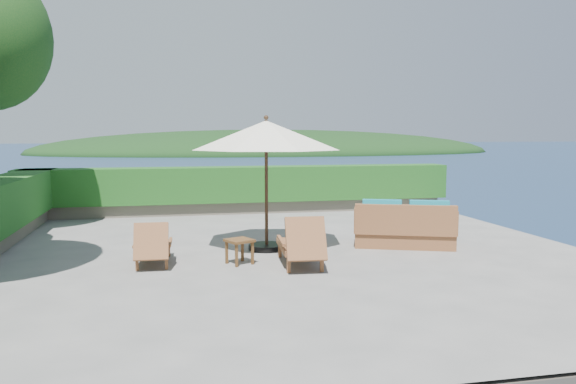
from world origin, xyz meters
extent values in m
plane|color=gray|center=(0.00, 0.00, 0.00)|extent=(12.00, 12.00, 0.00)
cube|color=#4D463D|center=(0.00, 0.00, -1.55)|extent=(12.00, 12.00, 3.00)
ellipsoid|color=black|center=(25.00, 140.00, -3.00)|extent=(126.00, 57.60, 12.60)
cube|color=#655D51|center=(0.00, 5.60, 0.18)|extent=(12.00, 0.60, 0.36)
cube|color=#1D4C15|center=(0.00, 5.60, 0.85)|extent=(12.40, 0.90, 1.00)
cylinder|color=black|center=(-0.24, 0.32, 0.06)|extent=(0.86, 0.86, 0.11)
cylinder|color=#342113|center=(-0.24, 0.32, 1.29)|extent=(0.08, 0.08, 2.57)
cone|color=white|center=(-0.24, 0.32, 2.28)|extent=(3.55, 3.55, 0.57)
sphere|color=#342113|center=(-0.24, 0.32, 2.62)|extent=(0.11, 0.11, 0.09)
cube|color=brown|center=(-2.68, -0.91, 0.11)|extent=(0.05, 0.05, 0.23)
cube|color=brown|center=(-2.20, -0.93, 0.11)|extent=(0.05, 0.05, 0.23)
cube|color=brown|center=(-2.64, 0.13, 0.11)|extent=(0.05, 0.05, 0.23)
cube|color=brown|center=(-2.15, 0.11, 0.11)|extent=(0.05, 0.05, 0.23)
cube|color=brown|center=(-2.41, -0.31, 0.26)|extent=(0.62, 1.16, 0.08)
cube|color=brown|center=(-2.44, -0.97, 0.51)|extent=(0.59, 0.39, 0.61)
cube|color=brown|center=(-2.72, -0.48, 0.39)|extent=(0.08, 0.74, 0.04)
cube|color=brown|center=(-2.13, -0.50, 0.39)|extent=(0.08, 0.74, 0.04)
cube|color=brown|center=(-0.21, -1.61, 0.13)|extent=(0.06, 0.06, 0.26)
cube|color=brown|center=(0.35, -1.65, 0.13)|extent=(0.06, 0.06, 0.26)
cube|color=brown|center=(-0.12, -0.40, 0.13)|extent=(0.06, 0.06, 0.26)
cube|color=brown|center=(0.45, -0.45, 0.13)|extent=(0.06, 0.06, 0.26)
cube|color=brown|center=(0.13, -0.93, 0.30)|extent=(0.76, 1.35, 0.09)
cube|color=brown|center=(0.07, -1.68, 0.58)|extent=(0.69, 0.47, 0.70)
cube|color=brown|center=(-0.23, -1.10, 0.45)|extent=(0.13, 0.86, 0.05)
cube|color=brown|center=(0.45, -1.15, 0.45)|extent=(0.13, 0.86, 0.05)
cube|color=brown|center=(-1.01, -1.01, 0.20)|extent=(0.05, 0.05, 0.40)
cube|color=brown|center=(-0.71, -0.87, 0.20)|extent=(0.05, 0.05, 0.40)
cube|color=brown|center=(-1.14, -0.71, 0.20)|extent=(0.05, 0.05, 0.40)
cube|color=brown|center=(-0.84, -0.57, 0.20)|extent=(0.05, 0.05, 0.40)
cube|color=brown|center=(-0.93, -0.79, 0.43)|extent=(0.56, 0.56, 0.05)
cube|color=brown|center=(2.61, 0.14, 0.22)|extent=(2.21, 1.64, 0.44)
cube|color=brown|center=(2.45, -0.29, 0.61)|extent=(1.91, 0.85, 0.61)
cube|color=brown|center=(1.73, 0.48, 0.55)|extent=(0.48, 0.97, 0.50)
cube|color=brown|center=(3.50, -0.20, 0.55)|extent=(0.48, 0.97, 0.50)
cube|color=teal|center=(2.20, 0.36, 0.54)|extent=(1.09, 1.05, 0.20)
cube|color=teal|center=(3.07, 0.02, 0.54)|extent=(1.09, 1.05, 0.20)
cube|color=teal|center=(2.05, -0.03, 0.79)|extent=(0.78, 0.42, 0.40)
cube|color=teal|center=(2.92, -0.36, 0.79)|extent=(0.78, 0.42, 0.40)
camera|label=1|loc=(-2.14, -10.54, 2.32)|focal=35.00mm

